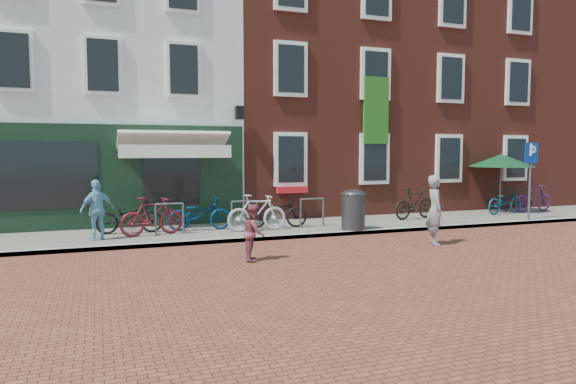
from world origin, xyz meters
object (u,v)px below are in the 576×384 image
object	(u,v)px
bicycle_1	(152,216)
bicycle_4	(277,212)
boy	(254,232)
bicycle_2	(200,214)
bicycle_0	(129,216)
bicycle_3	(257,213)
parasol	(501,158)
bicycle_5	(415,204)
bicycle_7	(533,198)
woman	(435,210)
litter_bin	(353,208)
bicycle_6	(505,201)
parking_sign	(531,167)
cafe_person	(97,210)

from	to	relation	value
bicycle_1	bicycle_4	world-z (taller)	bicycle_1
boy	bicycle_2	world-z (taller)	boy
bicycle_4	bicycle_0	bearing A→B (deg)	99.67
bicycle_2	bicycle_3	size ratio (longest dim) A/B	1.03
boy	parasol	bearing A→B (deg)	-48.04
boy	bicycle_4	bearing A→B (deg)	-6.83
boy	bicycle_2	distance (m)	3.84
bicycle_3	bicycle_5	bearing A→B (deg)	-85.25
bicycle_4	bicycle_7	xyz separation A→B (m)	(9.81, 0.43, 0.05)
woman	bicycle_1	size ratio (longest dim) A/B	1.01
bicycle_3	bicycle_7	xyz separation A→B (m)	(10.51, 0.83, 0.00)
litter_bin	bicycle_6	size ratio (longest dim) A/B	0.70
parking_sign	parasol	world-z (taller)	parking_sign
cafe_person	bicycle_2	world-z (taller)	cafe_person
bicycle_6	woman	bearing A→B (deg)	113.08
bicycle_2	bicycle_4	xyz separation A→B (m)	(2.13, -0.24, 0.00)
bicycle_7	bicycle_4	bearing A→B (deg)	92.34
cafe_person	bicycle_7	world-z (taller)	cafe_person
litter_bin	bicycle_5	xyz separation A→B (m)	(2.87, 1.32, -0.12)
cafe_person	bicycle_5	distance (m)	9.48
bicycle_1	bicycle_7	xyz separation A→B (m)	(13.25, 0.64, 0.00)
woman	cafe_person	xyz separation A→B (m)	(-7.66, 2.89, -0.00)
parasol	bicycle_7	world-z (taller)	parasol
boy	bicycle_6	world-z (taller)	boy
bicycle_1	bicycle_4	bearing A→B (deg)	-99.59
bicycle_1	bicycle_3	distance (m)	2.75
bicycle_2	bicycle_1	bearing A→B (deg)	113.20
woman	bicycle_1	world-z (taller)	woman
cafe_person	bicycle_3	world-z (taller)	cafe_person
cafe_person	bicycle_6	bearing A→B (deg)	156.28
parasol	bicycle_1	bearing A→B (deg)	-174.89
woman	bicycle_4	bearing A→B (deg)	61.61
cafe_person	bicycle_0	world-z (taller)	cafe_person
parasol	boy	bearing A→B (deg)	-156.96
parking_sign	bicycle_2	world-z (taller)	parking_sign
woman	cafe_person	bearing A→B (deg)	89.57
parasol	bicycle_2	xyz separation A→B (m)	(-10.87, -0.63, -1.46)
woman	bicycle_2	bearing A→B (deg)	75.11
bicycle_7	bicycle_5	bearing A→B (deg)	92.35
litter_bin	parking_sign	distance (m)	6.26
woman	cafe_person	distance (m)	8.18
cafe_person	bicycle_5	world-z (taller)	cafe_person
bicycle_1	bicycle_3	world-z (taller)	same
parasol	cafe_person	distance (m)	13.59
bicycle_1	bicycle_5	distance (m)	8.16
litter_bin	bicycle_7	bearing A→B (deg)	10.98
parasol	woman	world-z (taller)	parasol
bicycle_4	bicycle_6	size ratio (longest dim) A/B	1.00
bicycle_5	bicycle_3	bearing A→B (deg)	84.69
boy	bicycle_0	distance (m)	4.52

